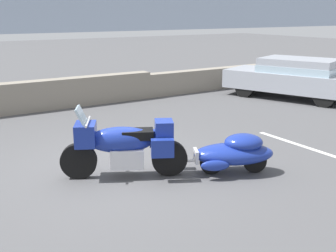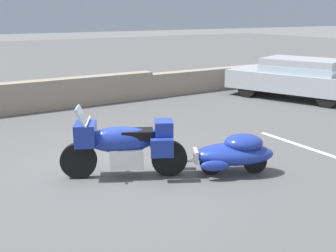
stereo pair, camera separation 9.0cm
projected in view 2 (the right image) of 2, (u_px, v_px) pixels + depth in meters
ground_plane at (116, 168)px, 8.02m from camera, size 80.00×80.00×0.00m
stone_guard_wall at (26, 98)px, 12.49m from camera, size 24.00×0.53×0.92m
touring_motorcycle at (123, 144)px, 7.47m from camera, size 2.11×1.37×1.33m
car_shaped_trailer at (234, 152)px, 7.68m from camera, size 2.12×1.34×0.76m
sedan_at_right_edge at (297, 77)px, 14.34m from camera, size 3.31×4.85×1.41m
parking_stripe_marker at (322, 153)px, 8.92m from camera, size 0.12×3.60×0.01m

